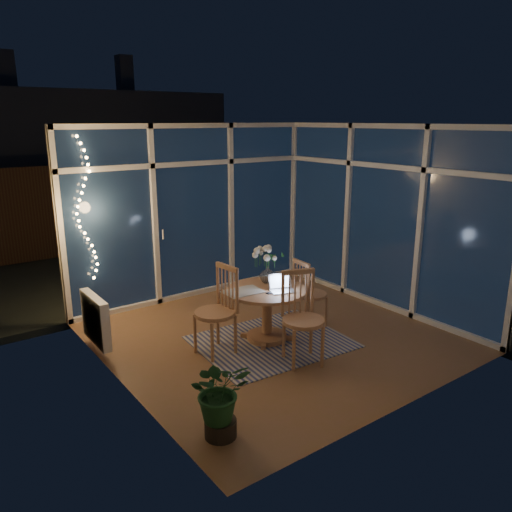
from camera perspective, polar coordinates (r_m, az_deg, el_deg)
name	(u,v)px	position (r m, az deg, el deg)	size (l,w,h in m)	color
floor	(273,336)	(6.41, 2.01, -9.11)	(4.00, 4.00, 0.00)	olive
ceiling	(276,124)	(5.83, 2.26, 14.82)	(4.00, 4.00, 0.00)	white
wall_back	(193,212)	(7.63, -7.26, 5.02)	(4.00, 0.04, 2.60)	beige
wall_front	(414,277)	(4.64, 17.61, -2.34)	(4.00, 0.04, 2.60)	beige
wall_left	(113,264)	(5.04, -16.04, -0.86)	(0.04, 4.00, 2.60)	beige
wall_right	(384,217)	(7.37, 14.46, 4.30)	(0.04, 4.00, 2.60)	beige
window_wall_back	(194,212)	(7.59, -7.11, 4.98)	(4.00, 0.10, 2.60)	white
window_wall_right	(383,218)	(7.34, 14.26, 4.27)	(0.10, 4.00, 2.60)	white
radiator	(95,319)	(6.15, -17.87, -6.91)	(0.10, 0.70, 0.58)	white
fairy_lights	(84,210)	(6.84, -19.01, 5.03)	(0.24, 0.10, 1.85)	#F2B060
garden_patio	(146,252)	(10.77, -12.49, 0.42)	(12.00, 6.00, 0.10)	black
garden_fence	(111,206)	(10.85, -16.28, 5.46)	(11.00, 0.08, 1.80)	#3A2015
neighbour_roof	(75,138)	(13.65, -20.00, 12.59)	(7.00, 3.00, 2.20)	#30343A
garden_shrubs	(112,255)	(8.74, -16.16, 0.15)	(0.90, 0.90, 0.90)	black
rug	(272,342)	(6.24, 1.80, -9.76)	(1.78, 1.42, 0.01)	beige
dining_table	(267,314)	(6.18, 1.25, -6.69)	(0.98, 0.98, 0.67)	#AD784E
chair_left	(215,311)	(5.77, -4.75, -6.28)	(0.49, 0.49, 1.06)	#AD784E
chair_right	(311,293)	(6.57, 6.30, -4.18)	(0.43, 0.43, 0.94)	#AD784E
chair_front	(303,319)	(5.57, 5.44, -7.13)	(0.49, 0.49, 1.06)	#AD784E
laptop	(283,283)	(5.95, 3.06, -3.14)	(0.28, 0.25, 0.21)	silver
flower_vase	(268,274)	(6.28, 1.34, -2.10)	(0.20, 0.20, 0.21)	silver
bowl	(279,280)	(6.35, 2.62, -2.71)	(0.15, 0.15, 0.04)	white
newspapers	(245,292)	(5.95, -1.25, -4.09)	(0.42, 0.32, 0.01)	beige
phone	(271,293)	(5.92, 1.68, -4.21)	(0.11, 0.05, 0.01)	black
potted_plant	(220,397)	(4.40, -4.14, -15.79)	(0.54, 0.47, 0.76)	#1A4A22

